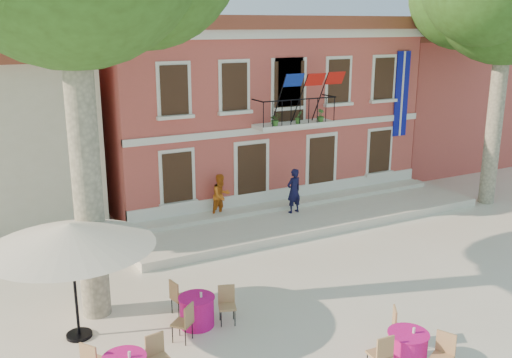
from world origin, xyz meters
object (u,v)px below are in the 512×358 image
object	(u,v)px
patio_umbrella	(70,236)
cafe_table_0	(197,310)
cafe_table_1	(407,347)
pedestrian_navy	(294,191)
pedestrian_orange	(221,196)

from	to	relation	value
patio_umbrella	cafe_table_0	bearing A→B (deg)	-17.29
cafe_table_0	cafe_table_1	world-z (taller)	same
pedestrian_navy	cafe_table_1	distance (m)	9.74
cafe_table_0	pedestrian_orange	bearing A→B (deg)	60.81
patio_umbrella	pedestrian_navy	xyz separation A→B (m)	(8.89, 4.78, -1.41)
pedestrian_orange	cafe_table_0	bearing A→B (deg)	-133.88
patio_umbrella	pedestrian_orange	xyz separation A→B (m)	(6.27, 5.59, -1.45)
pedestrian_navy	cafe_table_1	world-z (taller)	pedestrian_navy
cafe_table_1	patio_umbrella	bearing A→B (deg)	143.41
cafe_table_1	pedestrian_navy	bearing A→B (deg)	73.24
pedestrian_navy	cafe_table_1	xyz separation A→B (m)	(-2.80, -9.30, -0.72)
cafe_table_0	cafe_table_1	size ratio (longest dim) A/B	0.98
pedestrian_navy	cafe_table_0	xyz separation A→B (m)	(-6.21, -5.61, -0.72)
patio_umbrella	cafe_table_0	xyz separation A→B (m)	(2.68, -0.83, -2.14)
cafe_table_0	cafe_table_1	bearing A→B (deg)	-47.24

